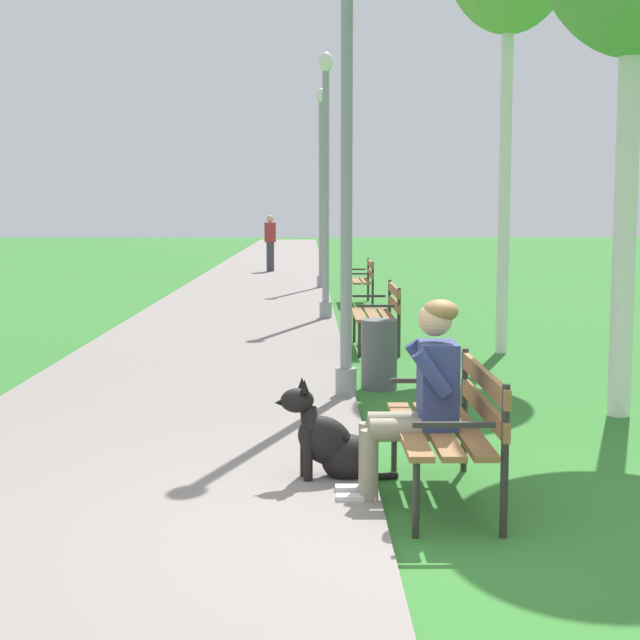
% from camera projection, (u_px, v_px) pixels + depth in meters
% --- Properties ---
extents(ground_plane, '(120.00, 120.00, 0.00)m').
position_uv_depth(ground_plane, '(417.00, 541.00, 5.31)').
color(ground_plane, '#33752D').
extents(paved_path, '(3.35, 60.00, 0.04)m').
position_uv_depth(paved_path, '(267.00, 270.00, 29.13)').
color(paved_path, gray).
rests_on(paved_path, ground).
extents(park_bench_near, '(0.55, 1.50, 0.85)m').
position_uv_depth(park_bench_near, '(453.00, 419.00, 5.99)').
color(park_bench_near, olive).
rests_on(park_bench_near, ground).
extents(park_bench_mid, '(0.55, 1.50, 0.85)m').
position_uv_depth(park_bench_mid, '(380.00, 310.00, 12.57)').
color(park_bench_mid, olive).
rests_on(park_bench_mid, ground).
extents(park_bench_far, '(0.55, 1.50, 0.85)m').
position_uv_depth(park_bench_far, '(361.00, 278.00, 18.60)').
color(park_bench_far, olive).
rests_on(park_bench_far, ground).
extents(person_seated_on_near_bench, '(0.74, 0.49, 1.25)m').
position_uv_depth(person_seated_on_near_bench, '(420.00, 392.00, 5.96)').
color(person_seated_on_near_bench, gray).
rests_on(person_seated_on_near_bench, ground).
extents(dog_black, '(0.83, 0.36, 0.71)m').
position_uv_depth(dog_black, '(333.00, 444.00, 6.41)').
color(dog_black, black).
rests_on(dog_black, ground).
extents(lamp_post_near, '(0.24, 0.24, 4.77)m').
position_uv_depth(lamp_post_near, '(347.00, 136.00, 9.02)').
color(lamp_post_near, gray).
rests_on(lamp_post_near, ground).
extents(lamp_post_mid, '(0.24, 0.24, 4.28)m').
position_uv_depth(lamp_post_mid, '(326.00, 183.00, 15.72)').
color(lamp_post_mid, gray).
rests_on(lamp_post_mid, ground).
extents(lamp_post_far, '(0.24, 0.24, 4.50)m').
position_uv_depth(lamp_post_far, '(321.00, 186.00, 22.12)').
color(lamp_post_far, gray).
rests_on(lamp_post_far, ground).
extents(litter_bin, '(0.36, 0.36, 0.70)m').
position_uv_depth(litter_bin, '(379.00, 354.00, 9.79)').
color(litter_bin, '#515156').
rests_on(litter_bin, ground).
extents(pedestrian_distant, '(0.32, 0.22, 1.65)m').
position_uv_depth(pedestrian_distant, '(270.00, 243.00, 28.09)').
color(pedestrian_distant, '#383842').
rests_on(pedestrian_distant, ground).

